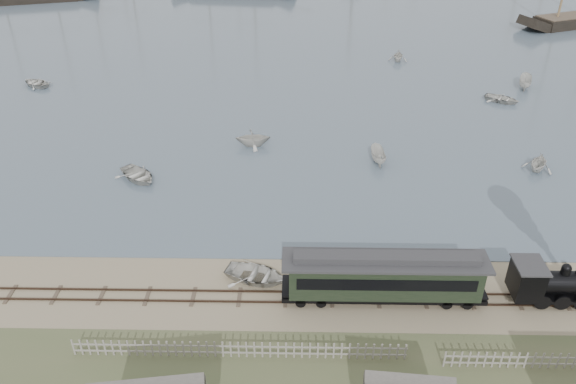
{
  "coord_description": "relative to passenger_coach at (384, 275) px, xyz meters",
  "views": [
    {
      "loc": [
        -3.34,
        -29.41,
        24.87
      ],
      "look_at": [
        -3.97,
        5.47,
        3.5
      ],
      "focal_mm": 35.0,
      "sensor_mm": 36.0,
      "label": 1
    }
  ],
  "objects": [
    {
      "name": "ground",
      "position": [
        -2.22,
        2.0,
        -1.99
      ],
      "size": [
        600.0,
        600.0,
        0.0
      ],
      "primitive_type": "plane",
      "color": "tan",
      "rests_on": "ground"
    },
    {
      "name": "rail_track",
      "position": [
        -2.22,
        0.0,
        -1.95
      ],
      "size": [
        120.0,
        1.8,
        0.16
      ],
      "color": "#38281E",
      "rests_on": "ground"
    },
    {
      "name": "picket_fence_west",
      "position": [
        -8.72,
        -5.0,
        -1.99
      ],
      "size": [
        19.0,
        0.1,
        1.2
      ],
      "primitive_type": null,
      "color": "gray",
      "rests_on": "ground"
    },
    {
      "name": "passenger_coach",
      "position": [
        0.0,
        0.0,
        0.0
      ],
      "size": [
        12.85,
        2.48,
        3.12
      ],
      "color": "black",
      "rests_on": "ground"
    },
    {
      "name": "beached_dinghy",
      "position": [
        -8.21,
        1.76,
        -1.54
      ],
      "size": [
        4.22,
        5.03,
        0.89
      ],
      "primitive_type": "imported",
      "rotation": [
        0.0,
        0.0,
        1.26
      ],
      "color": "beige",
      "rests_on": "ground"
    },
    {
      "name": "rowboat_0",
      "position": [
        -19.48,
        14.96,
        -1.49
      ],
      "size": [
        5.11,
        5.13,
        0.87
      ],
      "primitive_type": "imported",
      "rotation": [
        0.0,
        0.0,
        0.8
      ],
      "color": "beige",
      "rests_on": "harbor_water"
    },
    {
      "name": "rowboat_1",
      "position": [
        -9.85,
        21.71,
        -1.04
      ],
      "size": [
        3.2,
        3.62,
        1.78
      ],
      "primitive_type": "imported",
      "rotation": [
        0.0,
        0.0,
        1.66
      ],
      "color": "beige",
      "rests_on": "harbor_water"
    },
    {
      "name": "rowboat_2",
      "position": [
        1.91,
        18.57,
        -1.31
      ],
      "size": [
        3.29,
        1.43,
        1.24
      ],
      "primitive_type": "imported",
      "rotation": [
        0.0,
        0.0,
        3.21
      ],
      "color": "beige",
      "rests_on": "harbor_water"
    },
    {
      "name": "rowboat_3",
      "position": [
        17.87,
        33.33,
        -1.53
      ],
      "size": [
        4.42,
        4.74,
        0.8
      ],
      "primitive_type": "imported",
      "rotation": [
        0.0,
        0.0,
        0.99
      ],
      "color": "beige",
      "rests_on": "harbor_water"
    },
    {
      "name": "rowboat_4",
      "position": [
        16.18,
        17.28,
        -1.12
      ],
      "size": [
        4.01,
        3.87,
        1.62
      ],
      "primitive_type": "imported",
      "rotation": [
        0.0,
        0.0,
        5.74
      ],
      "color": "beige",
      "rests_on": "harbor_water"
    },
    {
      "name": "rowboat_5",
      "position": [
        21.97,
        37.86,
        -1.21
      ],
      "size": [
        3.98,
        2.61,
        1.44
      ],
      "primitive_type": "imported",
      "rotation": [
        0.0,
        0.0,
        2.79
      ],
      "color": "beige",
      "rests_on": "harbor_water"
    },
    {
      "name": "rowboat_6",
      "position": [
        -37.62,
        37.51,
        -1.52
      ],
      "size": [
        4.38,
        4.76,
        0.81
      ],
      "primitive_type": "imported",
      "rotation": [
        0.0,
        0.0,
        4.17
      ],
      "color": "beige",
      "rests_on": "harbor_water"
    },
    {
      "name": "rowboat_7",
      "position": [
        8.14,
        47.73,
        -1.14
      ],
      "size": [
        3.52,
        3.22,
        1.58
      ],
      "primitive_type": "imported",
      "rotation": [
        0.0,
        0.0,
        6.05
      ],
      "color": "beige",
      "rests_on": "harbor_water"
    }
  ]
}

